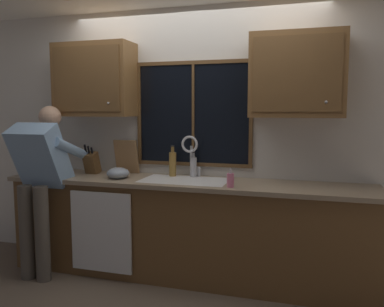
{
  "coord_description": "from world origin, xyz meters",
  "views": [
    {
      "loc": [
        1.09,
        -3.71,
        1.57
      ],
      "look_at": [
        0.07,
        -0.3,
        1.17
      ],
      "focal_mm": 36.84,
      "sensor_mm": 36.0,
      "label": 1
    }
  ],
  "objects": [
    {
      "name": "person_standing",
      "position": [
        -1.3,
        -0.64,
        0.98
      ],
      "size": [
        0.53,
        0.66,
        1.6
      ],
      "color": "#595147",
      "rests_on": "floor"
    },
    {
      "name": "faucet",
      "position": [
        0.0,
        -0.12,
        1.17
      ],
      "size": [
        0.18,
        0.09,
        0.4
      ],
      "color": "silver",
      "rests_on": "countertop"
    },
    {
      "name": "lower_cabinet_run",
      "position": [
        0.0,
        -0.29,
        0.44
      ],
      "size": [
        3.34,
        0.58,
        0.88
      ],
      "primitive_type": "cube",
      "color": "brown",
      "rests_on": "floor"
    },
    {
      "name": "knife_block",
      "position": [
        -1.02,
        -0.21,
        1.03
      ],
      "size": [
        0.12,
        0.18,
        0.32
      ],
      "color": "brown",
      "rests_on": "countertop"
    },
    {
      "name": "sink",
      "position": [
        -0.0,
        -0.3,
        0.82
      ],
      "size": [
        0.8,
        0.46,
        0.21
      ],
      "color": "silver",
      "rests_on": "lower_cabinet_run"
    },
    {
      "name": "mixing_bowl",
      "position": [
        -0.64,
        -0.38,
        0.97
      ],
      "size": [
        0.22,
        0.22,
        0.11
      ],
      "primitive_type": "ellipsoid",
      "color": "#8C99A8",
      "rests_on": "countertop"
    },
    {
      "name": "upper_cabinet_right",
      "position": [
        0.97,
        -0.17,
        1.86
      ],
      "size": [
        0.79,
        0.36,
        0.72
      ],
      "color": "brown"
    },
    {
      "name": "window_frame_top",
      "position": [
        -0.0,
        -0.02,
        2.02
      ],
      "size": [
        1.17,
        0.02,
        0.04
      ],
      "primitive_type": "cube",
      "color": "brown"
    },
    {
      "name": "cutting_board",
      "position": [
        -0.69,
        -0.09,
        1.09
      ],
      "size": [
        0.25,
        0.09,
        0.34
      ],
      "primitive_type": "cube",
      "rotation": [
        0.21,
        0.0,
        0.0
      ],
      "color": "#997047",
      "rests_on": "countertop"
    },
    {
      "name": "window_frame_bottom",
      "position": [
        -0.0,
        -0.02,
        1.03
      ],
      "size": [
        1.17,
        0.02,
        0.04
      ],
      "primitive_type": "cube",
      "color": "brown"
    },
    {
      "name": "window_frame_right",
      "position": [
        0.56,
        -0.02,
        1.52
      ],
      "size": [
        0.03,
        0.02,
        0.95
      ],
      "primitive_type": "cube",
      "color": "brown"
    },
    {
      "name": "window_mullion_center",
      "position": [
        -0.0,
        -0.02,
        1.52
      ],
      "size": [
        0.02,
        0.02,
        0.95
      ],
      "primitive_type": "cube",
      "color": "brown"
    },
    {
      "name": "bottle_tall_clear",
      "position": [
        0.03,
        -0.1,
        1.02
      ],
      "size": [
        0.06,
        0.06,
        0.25
      ],
      "color": "#B7B7BC",
      "rests_on": "countertop"
    },
    {
      "name": "window_glass",
      "position": [
        -0.0,
        -0.01,
        1.52
      ],
      "size": [
        1.1,
        0.02,
        0.95
      ],
      "primitive_type": "cube",
      "color": "black"
    },
    {
      "name": "soap_dispenser",
      "position": [
        0.47,
        -0.5,
        0.98
      ],
      "size": [
        0.06,
        0.07,
        0.16
      ],
      "color": "pink",
      "rests_on": "countertop"
    },
    {
      "name": "dishwasher_front",
      "position": [
        -0.7,
        -0.61,
        0.46
      ],
      "size": [
        0.6,
        0.02,
        0.74
      ],
      "primitive_type": "cube",
      "color": "white"
    },
    {
      "name": "upper_cabinet_left",
      "position": [
        -0.98,
        -0.17,
        1.86
      ],
      "size": [
        0.79,
        0.36,
        0.72
      ],
      "color": "brown"
    },
    {
      "name": "window_frame_left",
      "position": [
        -0.57,
        -0.02,
        1.52
      ],
      "size": [
        0.03,
        0.02,
        0.95
      ],
      "primitive_type": "cube",
      "color": "brown"
    },
    {
      "name": "bottle_green_glass",
      "position": [
        -0.18,
        -0.13,
        1.05
      ],
      "size": [
        0.07,
        0.07,
        0.3
      ],
      "color": "olive",
      "rests_on": "countertop"
    },
    {
      "name": "countertop",
      "position": [
        0.0,
        -0.31,
        0.9
      ],
      "size": [
        3.4,
        0.62,
        0.04
      ],
      "primitive_type": "cube",
      "color": "gray",
      "rests_on": "lower_cabinet_run"
    },
    {
      "name": "back_wall",
      "position": [
        0.0,
        0.06,
        1.27
      ],
      "size": [
        5.74,
        0.12,
        2.55
      ],
      "primitive_type": "cube",
      "color": "silver",
      "rests_on": "floor"
    }
  ]
}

